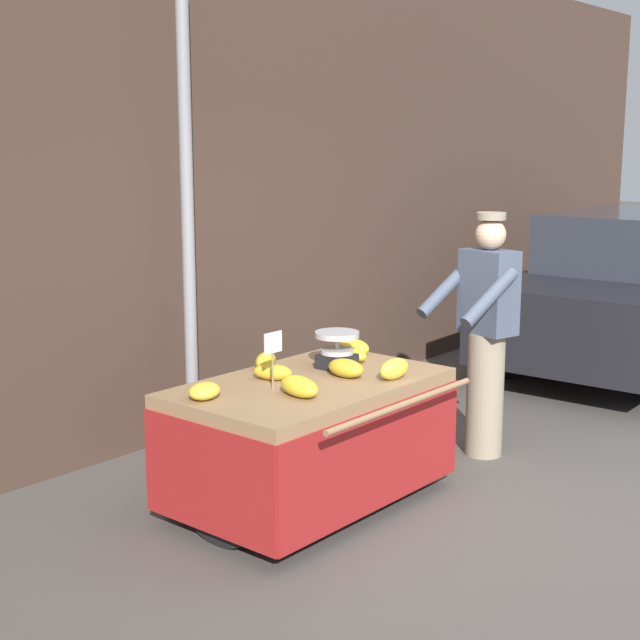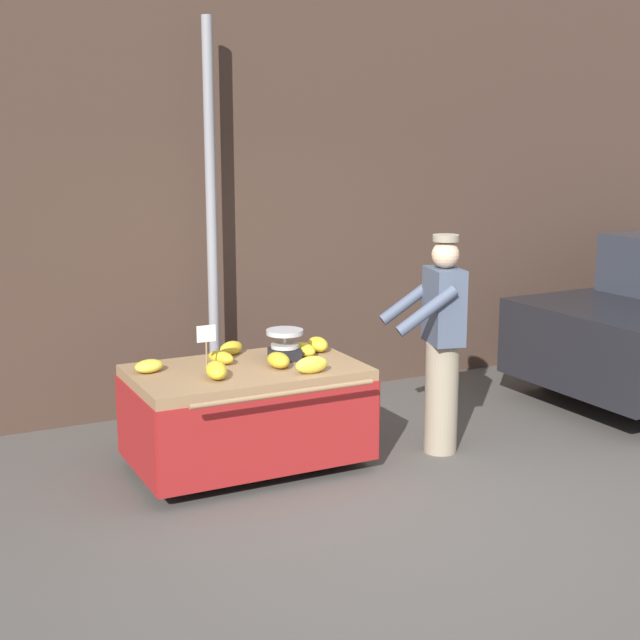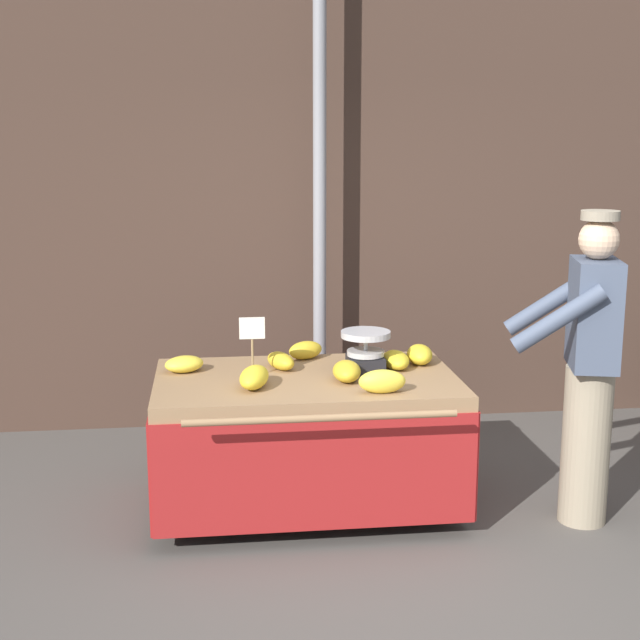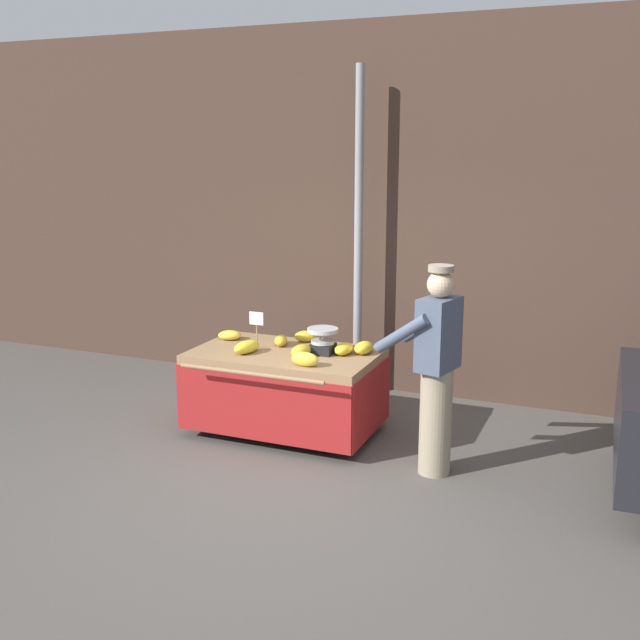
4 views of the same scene
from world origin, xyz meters
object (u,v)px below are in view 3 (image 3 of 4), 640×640
object	(u,v)px
banana_cart	(306,414)
banana_bunch_7	(420,354)
vendor_person	(588,368)
weighing_scale	(366,351)
banana_bunch_1	(254,377)
banana_bunch_3	(305,350)
price_sign	(252,334)
banana_bunch_4	(382,381)
banana_bunch_2	(396,360)
street_pole	(320,194)
banana_bunch_6	(184,364)
banana_bunch_0	(347,371)
banana_bunch_5	(281,361)

from	to	relation	value
banana_cart	banana_bunch_7	bearing A→B (deg)	16.33
vendor_person	weighing_scale	bearing A→B (deg)	160.47
banana_bunch_1	banana_bunch_3	size ratio (longest dim) A/B	1.39
price_sign	banana_bunch_4	size ratio (longest dim) A/B	1.37
banana_bunch_1	banana_bunch_2	size ratio (longest dim) A/B	1.11
weighing_scale	banana_bunch_2	world-z (taller)	weighing_scale
street_pole	weighing_scale	distance (m)	1.48
weighing_scale	banana_bunch_6	bearing A→B (deg)	173.36
banana_bunch_0	banana_bunch_3	world-z (taller)	same
banana_bunch_1	vendor_person	size ratio (longest dim) A/B	0.17
banana_cart	banana_bunch_7	xyz separation A→B (m)	(0.69, 0.20, 0.27)
banana_bunch_6	banana_bunch_7	xyz separation A→B (m)	(1.36, 0.01, 0.01)
vendor_person	banana_bunch_6	bearing A→B (deg)	166.38
banana_bunch_1	banana_bunch_2	xyz separation A→B (m)	(0.83, 0.30, -0.01)
weighing_scale	vendor_person	xyz separation A→B (m)	(1.14, -0.40, -0.03)
street_pole	banana_bunch_1	size ratio (longest dim) A/B	11.34
banana_bunch_0	banana_bunch_6	size ratio (longest dim) A/B	1.14
banana_bunch_3	price_sign	bearing A→B (deg)	-131.55
street_pole	banana_bunch_1	distance (m)	1.80
banana_bunch_7	banana_bunch_3	bearing A→B (deg)	163.58
weighing_scale	banana_bunch_3	bearing A→B (deg)	133.31
street_pole	banana_bunch_6	bearing A→B (deg)	-129.04
banana_bunch_1	street_pole	bearing A→B (deg)	70.37
banana_cart	banana_bunch_6	distance (m)	0.75
banana_bunch_4	banana_bunch_5	xyz separation A→B (m)	(-0.48, 0.54, -0.01)
banana_cart	banana_bunch_4	distance (m)	0.58
street_pole	price_sign	distance (m)	1.54
banana_bunch_6	banana_bunch_7	bearing A→B (deg)	0.63
banana_bunch_1	banana_bunch_6	bearing A→B (deg)	135.73
weighing_scale	banana_bunch_6	xyz separation A→B (m)	(-1.02, 0.12, -0.07)
banana_bunch_4	banana_bunch_5	bearing A→B (deg)	131.72
banana_bunch_2	banana_bunch_6	xyz separation A→B (m)	(-1.20, 0.07, -0.00)
price_sign	vendor_person	size ratio (longest dim) A/B	0.20
street_pole	price_sign	xyz separation A→B (m)	(-0.53, -1.29, -0.67)
banana_bunch_3	banana_bunch_5	xyz separation A→B (m)	(-0.16, -0.21, -0.01)
banana_bunch_1	banana_bunch_7	size ratio (longest dim) A/B	1.24
banana_bunch_7	banana_bunch_2	bearing A→B (deg)	-152.70
banana_cart	banana_bunch_1	xyz separation A→B (m)	(-0.30, -0.18, 0.27)
banana_bunch_2	banana_bunch_5	world-z (taller)	banana_bunch_2
banana_bunch_7	price_sign	bearing A→B (deg)	-169.46
vendor_person	banana_bunch_2	bearing A→B (deg)	154.50
banana_cart	banana_bunch_3	size ratio (longest dim) A/B	7.85
banana_bunch_0	banana_bunch_2	world-z (taller)	banana_bunch_0
banana_bunch_4	banana_cart	bearing A→B (deg)	134.52
weighing_scale	vendor_person	bearing A→B (deg)	-19.53
banana_bunch_3	banana_bunch_6	xyz separation A→B (m)	(-0.71, -0.21, -0.01)
banana_bunch_1	banana_bunch_2	distance (m)	0.88
weighing_scale	banana_bunch_0	world-z (taller)	weighing_scale
weighing_scale	banana_bunch_3	xyz separation A→B (m)	(-0.31, 0.33, -0.06)
banana_cart	banana_bunch_6	xyz separation A→B (m)	(-0.67, 0.19, 0.26)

